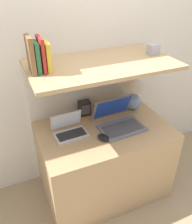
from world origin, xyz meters
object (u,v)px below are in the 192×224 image
object	(u,v)px
laptop_small	(69,130)
router_box	(85,108)
table_lamp	(134,88)
book_green	(37,57)
book_yellow	(47,57)
laptop_large	(119,121)
computer_mouse	(103,137)
book_brown	(31,55)
shelf_gadget	(153,49)
book_red	(41,55)

from	to	relation	value
laptop_small	router_box	distance (m)	0.32
table_lamp	book_green	distance (m)	0.96
book_yellow	table_lamp	bearing A→B (deg)	8.55
laptop_large	router_box	world-z (taller)	laptop_large
table_lamp	book_green	xyz separation A→B (m)	(-0.85, -0.12, 0.43)
computer_mouse	book_green	xyz separation A→B (m)	(-0.40, 0.20, 0.63)
table_lamp	laptop_large	bearing A→B (deg)	-141.70
laptop_large	computer_mouse	size ratio (longest dim) A/B	3.12
book_brown	book_yellow	world-z (taller)	book_brown
table_lamp	book_green	world-z (taller)	book_green
shelf_gadget	book_red	bearing A→B (deg)	180.00
laptop_large	book_brown	distance (m)	0.89
book_brown	laptop_small	bearing A→B (deg)	-6.35
shelf_gadget	laptop_small	bearing A→B (deg)	-178.16
book_red	shelf_gadget	xyz separation A→B (m)	(0.88, 0.00, -0.07)
laptop_small	book_yellow	bearing A→B (deg)	167.80
laptop_small	shelf_gadget	bearing A→B (deg)	1.84
laptop_small	router_box	xyz separation A→B (m)	(0.22, 0.23, 0.03)
laptop_large	book_red	bearing A→B (deg)	171.57
computer_mouse	shelf_gadget	world-z (taller)	shelf_gadget
book_brown	book_green	distance (m)	0.04
router_box	book_green	size ratio (longest dim) A/B	0.67
laptop_large	book_brown	world-z (taller)	book_brown
book_brown	book_red	bearing A→B (deg)	0.00
book_red	laptop_small	bearing A→B (deg)	-9.31
laptop_large	book_brown	bearing A→B (deg)	172.48
book_yellow	computer_mouse	bearing A→B (deg)	-31.33
computer_mouse	router_box	distance (m)	0.41
table_lamp	book_green	bearing A→B (deg)	-172.13
book_yellow	book_green	bearing A→B (deg)	180.00
router_box	laptop_small	bearing A→B (deg)	-133.63
laptop_large	shelf_gadget	xyz separation A→B (m)	(0.32, 0.08, 0.55)
book_brown	book_red	xyz separation A→B (m)	(0.07, 0.00, -0.01)
table_lamp	computer_mouse	size ratio (longest dim) A/B	2.90
book_brown	book_yellow	bearing A→B (deg)	0.00
shelf_gadget	router_box	bearing A→B (deg)	158.28
laptop_large	book_yellow	size ratio (longest dim) A/B	2.01
laptop_large	computer_mouse	distance (m)	0.23
table_lamp	laptop_small	bearing A→B (deg)	-168.11
book_green	book_red	bearing A→B (deg)	0.00
router_box	book_yellow	bearing A→B (deg)	-147.92
router_box	laptop_large	bearing A→B (deg)	-55.86
router_box	book_yellow	xyz separation A→B (m)	(-0.33, -0.21, 0.58)
laptop_large	book_red	world-z (taller)	book_red
book_red	computer_mouse	bearing A→B (deg)	-28.82
laptop_large	book_red	distance (m)	0.84
book_green	book_yellow	world-z (taller)	book_green
router_box	book_yellow	world-z (taller)	book_yellow
table_lamp	book_yellow	bearing A→B (deg)	-171.45
book_brown	shelf_gadget	xyz separation A→B (m)	(0.95, 0.00, -0.08)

